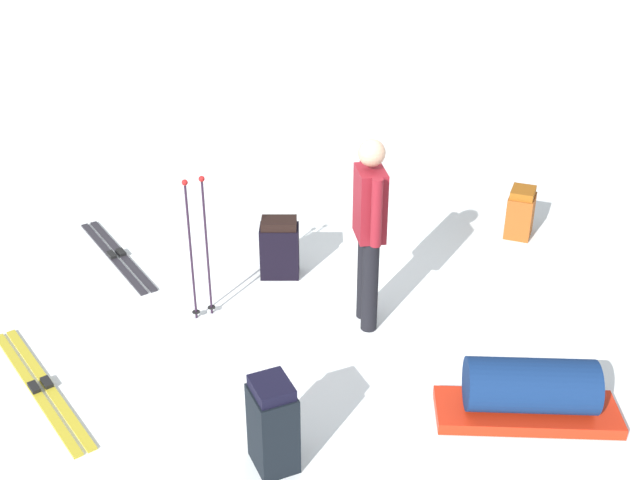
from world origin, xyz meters
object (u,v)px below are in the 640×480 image
object	(u,v)px
ski_pair_near	(41,387)
gear_sled	(530,393)
backpack_bright	(273,425)
ski_poles_planted_near	(198,242)
ski_pair_far	(117,255)
backpack_small_spare	(280,248)
backpack_large_dark	(520,213)
skier_standing	(369,225)

from	to	relation	value
ski_pair_near	gear_sled	xyz separation A→B (m)	(-3.51, 1.20, 0.21)
backpack_bright	gear_sled	distance (m)	1.90
backpack_bright	ski_poles_planted_near	size ratio (longest dim) A/B	0.51
ski_pair_far	backpack_bright	distance (m)	3.43
gear_sled	ski_poles_planted_near	bearing A→B (deg)	-41.72
backpack_small_spare	ski_poles_planted_near	distance (m)	1.07
backpack_large_dark	gear_sled	size ratio (longest dim) A/B	0.38
skier_standing	ski_pair_near	world-z (taller)	skier_standing
skier_standing	ski_pair_near	xyz separation A→B (m)	(2.72, 0.29, -0.94)
gear_sled	backpack_large_dark	bearing A→B (deg)	-115.25
ski_pair_near	backpack_bright	xyz separation A→B (m)	(-1.61, 1.22, 0.32)
ski_pair_far	ski_pair_near	bearing A→B (deg)	73.70
backpack_large_dark	skier_standing	bearing A→B (deg)	30.65
ski_pair_far	backpack_small_spare	distance (m)	1.74
skier_standing	gear_sled	world-z (taller)	skier_standing
skier_standing	backpack_bright	world-z (taller)	skier_standing
gear_sled	backpack_small_spare	bearing A→B (deg)	-61.23
ski_pair_near	ski_poles_planted_near	bearing A→B (deg)	-151.42
skier_standing	backpack_bright	xyz separation A→B (m)	(1.11, 1.51, -0.62)
backpack_small_spare	gear_sled	distance (m)	2.83
skier_standing	backpack_bright	distance (m)	1.97
ski_pair_far	ski_poles_planted_near	size ratio (longest dim) A/B	1.26
ski_pair_far	gear_sled	distance (m)	4.35
ski_poles_planted_near	skier_standing	bearing A→B (deg)	162.23
skier_standing	ski_pair_far	bearing A→B (deg)	-39.36
backpack_small_spare	gear_sled	world-z (taller)	backpack_small_spare
backpack_large_dark	gear_sled	world-z (taller)	backpack_large_dark
ski_pair_near	ski_poles_planted_near	size ratio (longest dim) A/B	1.30
backpack_bright	gear_sled	bearing A→B (deg)	-179.26
skier_standing	backpack_small_spare	distance (m)	1.33
skier_standing	gear_sled	xyz separation A→B (m)	(-0.78, 1.49, -0.73)
ski_pair_near	backpack_bright	distance (m)	2.05
ski_pair_far	skier_standing	bearing A→B (deg)	140.64
skier_standing	gear_sled	distance (m)	1.83
backpack_small_spare	ski_pair_far	bearing A→B (deg)	-25.84
ski_pair_near	gear_sled	world-z (taller)	gear_sled
ski_pair_near	gear_sled	bearing A→B (deg)	161.17
skier_standing	gear_sled	bearing A→B (deg)	117.82
backpack_bright	gear_sled	world-z (taller)	backpack_bright
ski_pair_far	backpack_bright	bearing A→B (deg)	107.34
ski_pair_near	ski_pair_far	distance (m)	2.12
ski_poles_planted_near	backpack_bright	bearing A→B (deg)	97.80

